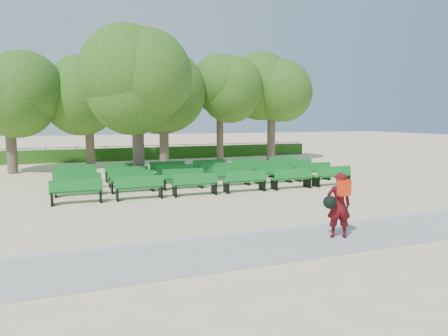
# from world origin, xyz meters

# --- Properties ---
(ground) EXTENTS (120.00, 120.00, 0.00)m
(ground) POSITION_xyz_m (0.00, 0.00, 0.00)
(ground) COLOR beige
(paving) EXTENTS (30.00, 2.20, 0.06)m
(paving) POSITION_xyz_m (0.00, -7.40, 0.03)
(paving) COLOR #A7A6A2
(paving) RESTS_ON ground
(curb) EXTENTS (30.00, 0.12, 0.10)m
(curb) POSITION_xyz_m (0.00, -6.25, 0.05)
(curb) COLOR silver
(curb) RESTS_ON ground
(hedge) EXTENTS (26.00, 0.70, 0.90)m
(hedge) POSITION_xyz_m (0.00, 14.00, 0.45)
(hedge) COLOR #275917
(hedge) RESTS_ON ground
(fence) EXTENTS (26.00, 0.10, 1.02)m
(fence) POSITION_xyz_m (0.00, 14.40, 0.00)
(fence) COLOR black
(fence) RESTS_ON ground
(tree_line) EXTENTS (21.80, 6.80, 7.04)m
(tree_line) POSITION_xyz_m (0.00, 10.00, 0.00)
(tree_line) COLOR #34641A
(tree_line) RESTS_ON ground
(bench_array) EXTENTS (1.81, 0.59, 1.13)m
(bench_array) POSITION_xyz_m (0.34, 1.82, 0.09)
(bench_array) COLOR #136E21
(bench_array) RESTS_ON ground
(tree_among) EXTENTS (4.93, 4.93, 6.71)m
(tree_among) POSITION_xyz_m (-2.37, 2.86, 4.46)
(tree_among) COLOR brown
(tree_among) RESTS_ON ground
(person) EXTENTS (0.83, 0.58, 1.66)m
(person) POSITION_xyz_m (1.02, -7.47, 0.92)
(person) COLOR #4D0B0F
(person) RESTS_ON ground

